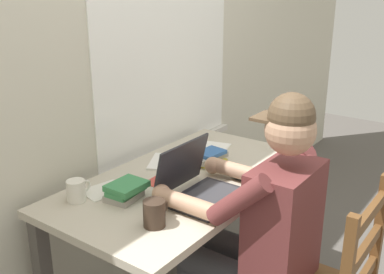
% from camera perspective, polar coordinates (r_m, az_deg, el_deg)
% --- Properties ---
extents(back_wall, '(6.00, 0.08, 2.60)m').
position_cam_1_polar(back_wall, '(2.29, -9.60, 10.66)').
color(back_wall, beige).
rests_on(back_wall, ground).
extents(desk, '(1.33, 0.72, 0.74)m').
position_cam_1_polar(desk, '(2.20, -0.63, -7.54)').
color(desk, '#BCB29E').
rests_on(desk, ground).
extents(seated_person, '(0.50, 0.60, 1.24)m').
position_cam_1_polar(seated_person, '(1.91, 8.39, -10.59)').
color(seated_person, brown).
rests_on(seated_person, ground).
extents(laptop, '(0.33, 0.29, 0.23)m').
position_cam_1_polar(laptop, '(1.96, 0.66, -5.97)').
color(laptop, '#232328').
rests_on(laptop, desk).
extents(computer_mouse, '(0.06, 0.10, 0.03)m').
position_cam_1_polar(computer_mouse, '(2.15, 6.25, -4.82)').
color(computer_mouse, black).
rests_on(computer_mouse, desk).
extents(coffee_mug_white, '(0.12, 0.08, 0.09)m').
position_cam_1_polar(coffee_mug_white, '(1.98, -14.19, -6.50)').
color(coffee_mug_white, silver).
rests_on(coffee_mug_white, desk).
extents(coffee_mug_dark, '(0.12, 0.08, 0.10)m').
position_cam_1_polar(coffee_mug_dark, '(1.74, -4.68, -9.46)').
color(coffee_mug_dark, '#38281E').
rests_on(coffee_mug_dark, desk).
extents(book_stack_main, '(0.21, 0.14, 0.06)m').
position_cam_1_polar(book_stack_main, '(2.32, 2.17, -2.52)').
color(book_stack_main, gold).
rests_on(book_stack_main, desk).
extents(book_stack_side, '(0.17, 0.14, 0.07)m').
position_cam_1_polar(book_stack_side, '(1.96, -8.29, -6.64)').
color(book_stack_side, gray).
rests_on(book_stack_side, desk).
extents(paper_pile_near_laptop, '(0.21, 0.18, 0.00)m').
position_cam_1_polar(paper_pile_near_laptop, '(2.06, -10.86, -6.56)').
color(paper_pile_near_laptop, silver).
rests_on(paper_pile_near_laptop, desk).
extents(paper_pile_back_corner, '(0.26, 0.23, 0.01)m').
position_cam_1_polar(paper_pile_back_corner, '(2.33, -3.34, -3.11)').
color(paper_pile_back_corner, white).
rests_on(paper_pile_back_corner, desk).
extents(paper_pile_side, '(0.23, 0.24, 0.00)m').
position_cam_1_polar(paper_pile_side, '(2.53, 2.23, -1.29)').
color(paper_pile_side, white).
rests_on(paper_pile_side, desk).
extents(landscape_photo_print, '(0.14, 0.10, 0.00)m').
position_cam_1_polar(landscape_photo_print, '(2.13, -4.20, -5.48)').
color(landscape_photo_print, '#C63D33').
rests_on(landscape_photo_print, desk).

